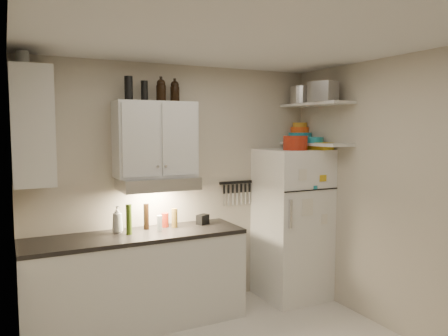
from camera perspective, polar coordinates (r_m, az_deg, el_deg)
name	(u,v)px	position (r m, az deg, el deg)	size (l,w,h in m)	color
ceiling	(248,37)	(3.38, 3.20, 16.76)	(3.20, 3.00, 0.02)	silver
back_wall	(178,188)	(4.72, -6.05, -2.55)	(3.20, 0.02, 2.60)	#BDB4A1
left_wall	(15,234)	(2.94, -25.61, -7.75)	(0.02, 3.00, 2.60)	#BDB4A1
right_wall	(398,197)	(4.38, 21.72, -3.48)	(0.02, 3.00, 2.60)	#BDB4A1
base_cabinet	(137,282)	(4.47, -11.32, -14.43)	(2.10, 0.60, 0.88)	silver
countertop	(136,236)	(4.34, -11.43, -8.69)	(2.10, 0.62, 0.04)	black
upper_cabinet	(155,139)	(4.42, -8.97, 3.72)	(0.80, 0.33, 0.75)	silver
side_cabinet	(32,126)	(4.08, -23.83, 4.99)	(0.33, 0.55, 1.00)	silver
range_hood	(158,183)	(4.39, -8.63, -1.98)	(0.76, 0.46, 0.12)	silver
fridge	(292,224)	(5.08, 8.87, -7.19)	(0.70, 0.68, 1.70)	white
shelf_hi	(316,104)	(4.98, 11.90, 8.15)	(0.30, 0.95, 0.03)	silver
shelf_lo	(315,144)	(4.98, 11.80, 3.08)	(0.30, 0.95, 0.03)	silver
knife_strip	(236,182)	(4.98, 1.61, -1.88)	(0.42, 0.02, 0.03)	black
dutch_oven	(295,143)	(4.79, 9.30, 3.25)	(0.27, 0.27, 0.15)	maroon
book_stack	(320,146)	(4.91, 12.43, 2.81)	(0.19, 0.24, 0.08)	gold
spice_jar	(301,144)	(4.99, 9.98, 3.05)	(0.06, 0.06, 0.11)	silver
stock_pot	(302,95)	(5.22, 10.17, 9.32)	(0.28, 0.28, 0.20)	silver
tin_a	(321,92)	(4.92, 12.56, 9.66)	(0.23, 0.20, 0.23)	#AAAAAD
tin_b	(325,91)	(4.75, 13.08, 9.71)	(0.21, 0.21, 0.21)	#AAAAAD
bowl_teal	(300,137)	(5.26, 9.89, 3.98)	(0.27, 0.27, 0.11)	teal
bowl_orange	(300,130)	(5.33, 9.87, 4.93)	(0.22, 0.22, 0.07)	#F65417
bowl_yellow	(300,125)	(5.33, 9.88, 5.57)	(0.17, 0.17, 0.05)	orange
plates	(312,140)	(4.97, 11.43, 3.62)	(0.25, 0.25, 0.06)	teal
growler_a	(161,90)	(4.44, -8.22, 10.05)	(0.10, 0.10, 0.23)	black
growler_b	(175,91)	(4.54, -6.44, 9.93)	(0.09, 0.09, 0.22)	black
thermos_a	(144,91)	(4.41, -10.35, 9.87)	(0.07, 0.07, 0.20)	black
thermos_b	(129,88)	(4.31, -12.35, 10.14)	(0.08, 0.08, 0.23)	black
side_jar	(22,59)	(4.20, -24.84, 12.76)	(0.11, 0.11, 0.14)	silver
soap_bottle	(117,218)	(4.38, -13.75, -6.34)	(0.11, 0.12, 0.30)	silver
pepper_mill	(175,218)	(4.53, -6.48, -6.50)	(0.06, 0.06, 0.20)	brown
oil_bottle	(129,219)	(4.29, -12.32, -6.58)	(0.06, 0.06, 0.29)	#415E17
vinegar_bottle	(146,216)	(4.48, -10.12, -6.25)	(0.05, 0.05, 0.26)	black
clear_bottle	(159,223)	(4.41, -8.43, -7.14)	(0.05, 0.05, 0.15)	silver
red_jar	(165,220)	(4.56, -7.70, -6.75)	(0.07, 0.07, 0.15)	maroon
caddy	(203,219)	(4.66, -2.80, -6.73)	(0.12, 0.09, 0.10)	black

